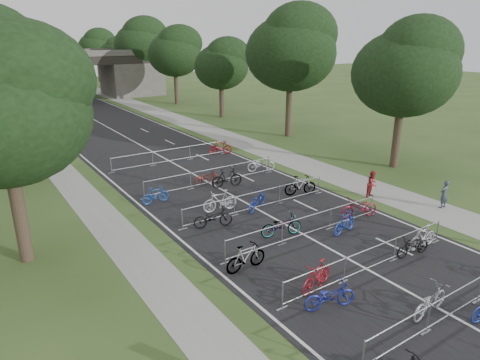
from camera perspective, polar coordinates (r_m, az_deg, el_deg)
name	(u,v)px	position (r m, az deg, el deg)	size (l,w,h in m)	color
road	(86,115)	(54.96, -19.86, 8.13)	(11.00, 140.00, 0.01)	black
sidewalk_right	(149,109)	(57.38, -12.07, 9.24)	(3.00, 140.00, 0.01)	gray
sidewalk_left	(17,122)	(53.69, -27.63, 6.87)	(2.00, 140.00, 0.01)	gray
lane_markings	(86,115)	(54.97, -19.86, 8.12)	(0.12, 140.00, 0.00)	silver
overpass_bridge	(55,76)	(69.08, -23.46, 12.66)	(31.00, 8.00, 7.05)	#4C4843
tree_left_0	(4,109)	(18.81, -28.97, 8.30)	(6.72, 6.72, 10.25)	#33261C
tree_right_0	(407,69)	(32.07, 21.35, 13.57)	(7.17, 7.17, 10.93)	#33261C
tree_right_1	(292,49)	(40.18, 6.99, 16.89)	(8.18, 8.18, 12.47)	#33261C
tree_right_2	(222,65)	(50.00, -2.37, 15.12)	(6.16, 6.16, 9.39)	#33261C
tree_right_3	(176,52)	(60.50, -8.59, 16.51)	(7.17, 7.17, 10.93)	#33261C
tree_right_4	(142,43)	(71.48, -12.99, 17.37)	(8.18, 8.18, 12.47)	#33261C
tree_right_5	(117,53)	(82.82, -16.04, 15.91)	(6.16, 6.16, 9.39)	#33261C
tree_right_6	(97,46)	(94.25, -18.51, 16.56)	(7.17, 7.17, 10.93)	#33261C
barrier_row_1	(455,303)	(16.77, 26.76, -14.41)	(9.70, 0.08, 1.10)	#9FA2A7
barrier_row_2	(371,259)	(18.41, 17.03, -10.03)	(9.70, 0.08, 1.10)	#9FA2A7
barrier_row_3	(307,226)	(20.69, 8.94, -6.07)	(9.70, 0.08, 1.10)	#9FA2A7
barrier_row_4	(258,200)	(23.52, 2.37, -2.71)	(9.70, 0.08, 1.10)	#9FA2A7
barrier_row_5	(212,176)	(27.46, -3.77, 0.48)	(9.70, 0.08, 1.10)	#9FA2A7
barrier_row_6	(172,156)	(32.58, -9.10, 3.24)	(9.70, 0.08, 1.10)	#9FA2A7
bike_5	(430,301)	(16.53, 23.99, -14.54)	(0.70, 2.01, 1.05)	gray
bike_8	(330,296)	(15.81, 11.87, -14.87)	(0.67, 1.93, 1.02)	#1C269B
bike_9	(317,276)	(16.72, 10.22, -12.48)	(0.54, 1.90, 1.14)	maroon
bike_10	(413,246)	(20.22, 22.11, -8.15)	(0.63, 1.81, 0.95)	black
bike_11	(423,237)	(21.03, 23.18, -7.04)	(0.51, 1.80, 1.08)	#A09FA6
bike_12	(246,257)	(17.67, 0.80, -10.29)	(0.54, 1.93, 1.16)	#9FA2A7
bike_13	(281,226)	(20.57, 5.53, -6.07)	(0.72, 2.07, 1.09)	#9FA2A7
bike_14	(345,223)	(21.38, 13.78, -5.61)	(0.50, 1.76, 1.05)	#1C379C
bike_15	(359,208)	(23.34, 15.62, -3.57)	(0.74, 2.12, 1.11)	maroon
bike_16	(213,218)	(21.43, -3.61, -5.03)	(0.69, 1.98, 1.04)	black
bike_17	(220,201)	(23.28, -2.69, -2.82)	(0.56, 1.98, 1.19)	#AEADB5
bike_18	(257,201)	(23.52, 2.26, -2.76)	(0.70, 2.01, 1.05)	navy
bike_19	(300,185)	(25.86, 8.03, -0.72)	(0.57, 2.01, 1.21)	#9FA2A7
bike_20	(156,195)	(24.86, -11.20, -1.99)	(0.46, 1.64, 0.98)	#1C489F
bike_21	(206,177)	(27.63, -4.50, 0.36)	(0.59, 1.69, 0.89)	maroon
bike_22	(227,178)	(26.95, -1.76, 0.30)	(0.58, 2.04, 1.22)	black
bike_23	(261,164)	(30.13, 2.83, 2.12)	(0.69, 1.99, 1.05)	#B4B2BB
bike_27	(220,147)	(34.53, -2.63, 4.37)	(0.53, 1.86, 1.12)	maroon
pedestrian_a	(444,194)	(26.19, 25.56, -1.74)	(0.58, 0.38, 1.59)	#2F3847
pedestrian_b	(372,184)	(26.45, 17.23, -0.52)	(0.77, 0.60, 1.59)	maroon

